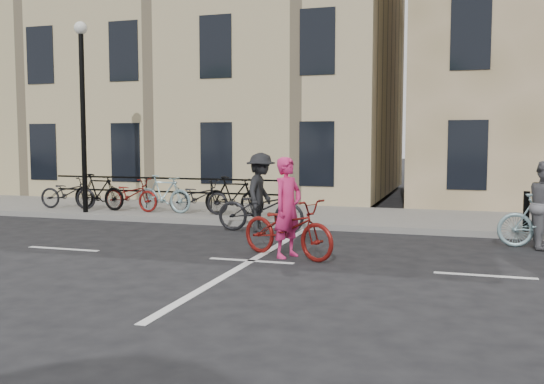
% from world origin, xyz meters
% --- Properties ---
extents(ground, '(120.00, 120.00, 0.00)m').
position_xyz_m(ground, '(0.00, 0.00, 0.00)').
color(ground, black).
rests_on(ground, ground).
extents(sidewalk, '(46.00, 4.00, 0.15)m').
position_xyz_m(sidewalk, '(-4.00, 6.00, 0.07)').
color(sidewalk, slate).
rests_on(sidewalk, ground).
extents(building_west, '(20.00, 10.00, 10.00)m').
position_xyz_m(building_west, '(-9.00, 13.00, 5.15)').
color(building_west, tan).
rests_on(building_west, sidewalk).
extents(lamp_post, '(0.36, 0.36, 5.28)m').
position_xyz_m(lamp_post, '(-6.50, 4.40, 3.49)').
color(lamp_post, black).
rests_on(lamp_post, sidewalk).
extents(bollard_east, '(0.14, 0.14, 0.90)m').
position_xyz_m(bollard_east, '(5.00, 4.25, 0.60)').
color(bollard_east, black).
rests_on(bollard_east, sidewalk).
extents(parked_bikes, '(7.25, 1.23, 1.05)m').
position_xyz_m(parked_bikes, '(-4.92, 5.04, 0.65)').
color(parked_bikes, black).
rests_on(parked_bikes, sidewalk).
extents(cyclist_pink, '(2.22, 1.52, 1.87)m').
position_xyz_m(cyclist_pink, '(0.52, 0.55, 0.65)').
color(cyclist_pink, maroon).
rests_on(cyclist_pink, ground).
extents(cyclist_dark, '(2.14, 1.24, 1.88)m').
position_xyz_m(cyclist_dark, '(-0.95, 3.37, 0.74)').
color(cyclist_dark, black).
rests_on(cyclist_dark, ground).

